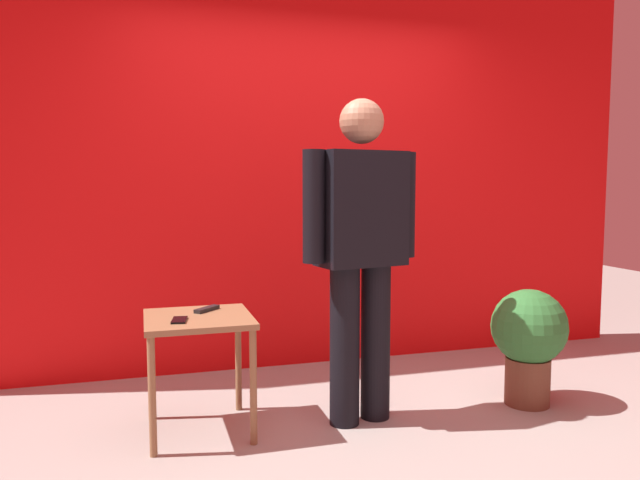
% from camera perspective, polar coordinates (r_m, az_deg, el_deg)
% --- Properties ---
extents(ground_plane, '(12.00, 12.00, 0.00)m').
position_cam_1_polar(ground_plane, '(3.17, 5.87, -19.00)').
color(ground_plane, '#9E9991').
extents(back_wall_red, '(5.20, 0.12, 3.19)m').
position_cam_1_polar(back_wall_red, '(4.37, -1.76, 9.13)').
color(back_wall_red, red).
rests_on(back_wall_red, ground_plane).
extents(standing_person, '(0.70, 0.32, 1.75)m').
position_cam_1_polar(standing_person, '(3.26, 3.87, -0.36)').
color(standing_person, black).
rests_on(standing_person, ground_plane).
extents(side_table, '(0.55, 0.55, 0.62)m').
position_cam_1_polar(side_table, '(3.25, -11.37, -8.65)').
color(side_table, olive).
rests_on(side_table, ground_plane).
extents(cell_phone, '(0.09, 0.15, 0.01)m').
position_cam_1_polar(cell_phone, '(3.14, -13.11, -7.36)').
color(cell_phone, black).
rests_on(cell_phone, side_table).
extents(tv_remote, '(0.15, 0.15, 0.02)m').
position_cam_1_polar(tv_remote, '(3.35, -10.61, -6.41)').
color(tv_remote, black).
rests_on(tv_remote, side_table).
extents(potted_plant, '(0.44, 0.44, 0.69)m').
position_cam_1_polar(potted_plant, '(3.80, 19.07, -8.59)').
color(potted_plant, brown).
rests_on(potted_plant, ground_plane).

